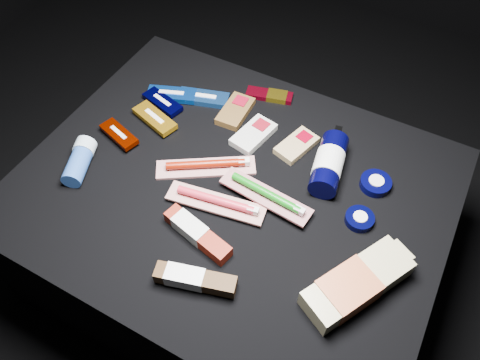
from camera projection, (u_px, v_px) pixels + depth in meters
The scene contains 21 objects.
ground at pixel (234, 264), 1.42m from camera, with size 3.00×3.00×0.00m, color black.
cloth_table at pixel (233, 230), 1.26m from camera, with size 0.98×0.78×0.40m, color black.
luna_bar_0 at pixel (204, 98), 1.27m from camera, with size 0.14×0.09×0.02m.
luna_bar_1 at pixel (172, 95), 1.27m from camera, with size 0.14×0.09×0.02m.
luna_bar_2 at pixel (163, 102), 1.25m from camera, with size 0.12×0.07×0.02m.
luna_bar_3 at pixel (155, 118), 1.21m from camera, with size 0.14×0.08×0.02m.
luna_bar_4 at pixel (119, 134), 1.17m from camera, with size 0.12×0.07×0.01m.
clif_bar_0 at pixel (236, 110), 1.24m from camera, with size 0.07×0.12×0.02m.
clif_bar_1 at pixel (255, 133), 1.18m from camera, with size 0.09×0.13×0.02m.
clif_bar_2 at pixel (298, 144), 1.16m from camera, with size 0.09×0.12×0.02m.
power_bar at pixel (272, 96), 1.27m from camera, with size 0.13×0.07×0.02m.
lotion_bottle at pixel (329, 164), 1.09m from camera, with size 0.09×0.21×0.07m.
cream_tin_upper at pixel (375, 183), 1.09m from camera, with size 0.07×0.07×0.02m.
cream_tin_lower at pixel (360, 219), 1.03m from camera, with size 0.06×0.06×0.02m.
bodywash_bottle at pixel (355, 285), 0.92m from camera, with size 0.18×0.25×0.05m.
deodorant_stick at pixel (80, 161), 1.11m from camera, with size 0.09×0.13×0.05m.
toothbrush_pack_0 at pixel (207, 166), 1.12m from camera, with size 0.23×0.17×0.03m.
toothbrush_pack_1 at pixel (217, 202), 1.05m from camera, with size 0.23×0.09×0.03m.
toothbrush_pack_2 at pixel (267, 195), 1.05m from camera, with size 0.23×0.07×0.02m.
toothpaste_carton_red at pixel (195, 232), 1.00m from camera, with size 0.17×0.08×0.03m.
toothpaste_carton_green at pixel (192, 279), 0.93m from camera, with size 0.17×0.08×0.03m.
Camera 1 is at (0.33, -0.56, 1.28)m, focal length 35.00 mm.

